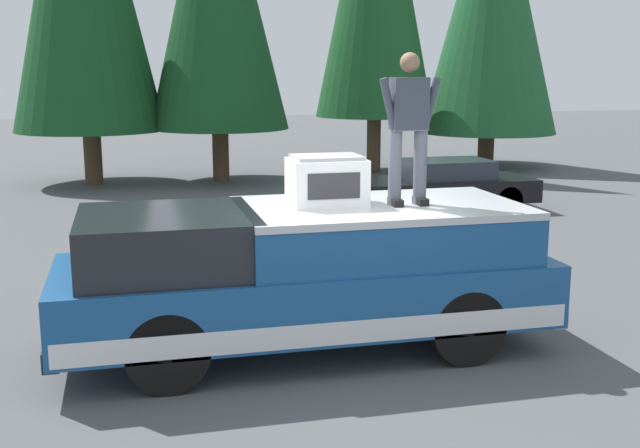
% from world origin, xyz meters
% --- Properties ---
extents(ground_plane, '(90.00, 90.00, 0.00)m').
position_xyz_m(ground_plane, '(0.00, 0.00, 0.00)').
color(ground_plane, '#4C4F51').
extents(pickup_truck, '(2.01, 5.54, 1.65)m').
position_xyz_m(pickup_truck, '(0.43, 0.25, 0.87)').
color(pickup_truck, navy).
rests_on(pickup_truck, ground).
extents(compressor_unit, '(0.65, 0.84, 0.56)m').
position_xyz_m(compressor_unit, '(0.54, -0.02, 1.93)').
color(compressor_unit, white).
rests_on(compressor_unit, pickup_truck).
extents(person_on_truck_bed, '(0.29, 0.72, 1.69)m').
position_xyz_m(person_on_truck_bed, '(0.32, -0.91, 2.55)').
color(person_on_truck_bed, '#4C515B').
rests_on(person_on_truck_bed, pickup_truck).
extents(parked_car_black, '(1.64, 4.10, 1.16)m').
position_xyz_m(parked_car_black, '(8.27, -4.71, 0.58)').
color(parked_car_black, black).
rests_on(parked_car_black, ground).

